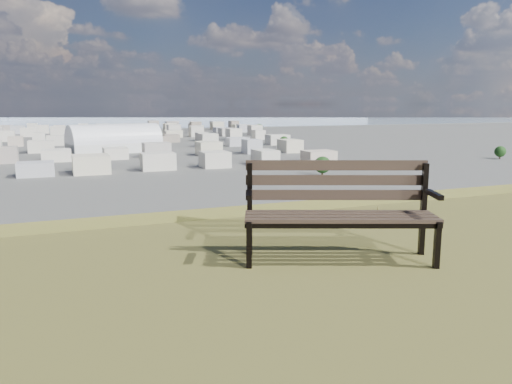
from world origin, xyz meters
name	(u,v)px	position (x,y,z in m)	size (l,w,h in m)	color
park_bench	(339,205)	(1.17, 2.08, 25.49)	(1.74, 1.12, 0.87)	#3B2F22
arena	(115,144)	(28.55, 284.64, 4.86)	(52.15, 30.85, 20.61)	silver
city_blocks	(58,136)	(0.00, 394.44, 3.50)	(395.00, 361.00, 7.00)	silver
city_trees	(10,142)	(-26.39, 319.00, 4.83)	(406.52, 387.20, 9.98)	#362A1B
bay_water	(56,120)	(0.00, 900.00, 0.00)	(2400.00, 700.00, 0.12)	#9CB5C7
far_hills	(29,105)	(-60.92, 1402.93, 25.47)	(2050.00, 340.00, 60.00)	#99A6BE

